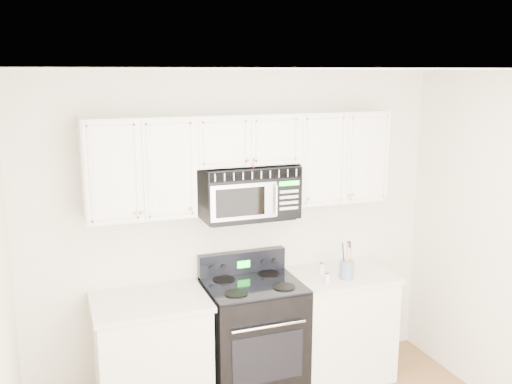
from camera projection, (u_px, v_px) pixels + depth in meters
name	position (u px, v px, depth m)	size (l,w,h in m)	color
room	(337.00, 311.00, 3.14)	(3.51, 3.51, 2.61)	brown
base_cabinet_left	(152.00, 359.00, 4.37)	(0.86, 0.65, 0.92)	silver
base_cabinet_right	(337.00, 327.00, 4.91)	(0.86, 0.65, 0.92)	silver
range	(253.00, 336.00, 4.63)	(0.75, 0.68, 1.12)	black
upper_cabinets	(243.00, 157.00, 4.46)	(2.44, 0.37, 0.75)	silver
microwave	(249.00, 192.00, 4.50)	(0.75, 0.43, 0.42)	black
utensil_crock	(347.00, 269.00, 4.67)	(0.12, 0.12, 0.32)	slate
shaker_salt	(327.00, 277.00, 4.57)	(0.04, 0.04, 0.09)	silver
shaker_pepper	(322.00, 268.00, 4.78)	(0.04, 0.04, 0.11)	silver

